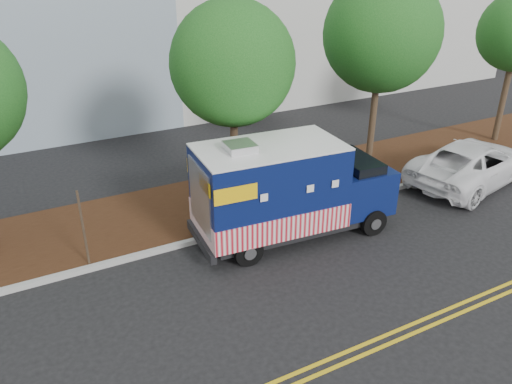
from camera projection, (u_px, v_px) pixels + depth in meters
ground at (263, 252)px, 14.72m from camera, size 120.00×120.00×0.00m
curb at (242, 228)px, 15.80m from camera, size 120.00×0.18×0.15m
mulch_strip at (215, 202)px, 17.47m from camera, size 120.00×4.00×0.15m
centerline_near at (358, 347)px, 11.18m from camera, size 120.00×0.10×0.01m
centerline_far at (365, 354)px, 10.98m from camera, size 120.00×0.10×0.01m
tree_b at (233, 64)px, 15.39m from camera, size 3.91×3.91×6.82m
tree_c at (382, 34)px, 18.16m from camera, size 4.30×4.30×7.44m
sign_post at (84, 231)px, 13.45m from camera, size 0.06×0.06×2.40m
food_truck at (285, 193)px, 14.93m from camera, size 6.35×2.79×3.26m
white_car at (472, 163)px, 18.77m from camera, size 6.21×3.84×1.61m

